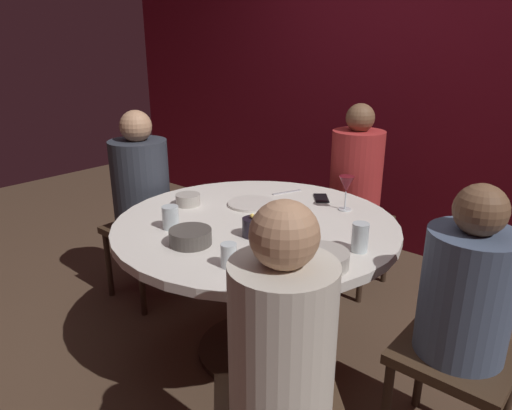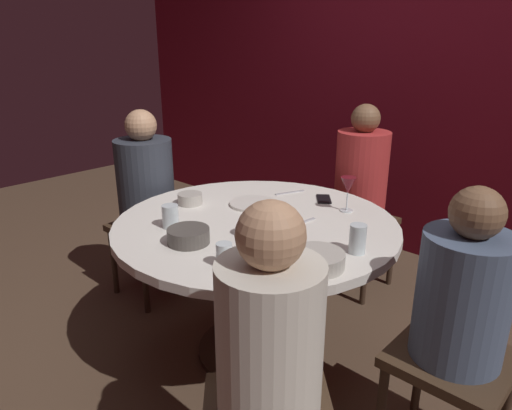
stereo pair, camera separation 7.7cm
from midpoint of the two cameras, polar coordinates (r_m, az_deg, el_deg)
name	(u,v)px [view 1 (the left image)]	position (r m, az deg, el deg)	size (l,w,h in m)	color
ground_plane	(256,350)	(2.55, -0.91, -17.41)	(8.00, 8.00, 0.00)	#4C3828
back_wall	(417,76)	(3.53, 18.52, 14.77)	(6.00, 0.10, 2.60)	maroon
dining_table	(256,250)	(2.25, -0.99, -5.53)	(1.34, 1.34, 0.73)	silver
seated_diner_left	(141,186)	(2.84, -14.71, 2.23)	(0.40, 0.40, 1.17)	#3F2D1E
seated_diner_back	(356,178)	(2.94, 11.43, 3.23)	(0.40, 0.40, 1.19)	#3F2D1E
seated_diner_right	(466,298)	(1.79, 23.21, -10.51)	(0.40, 0.40, 1.10)	#3F2D1E
seated_diner_front_right	(282,348)	(1.38, 1.52, -17.13)	(0.57, 0.57, 1.15)	#3F2D1E
candle_holder	(252,227)	(2.01, -1.57, -2.74)	(0.09, 0.09, 0.10)	black
wine_glass	(346,186)	(2.33, 10.11, 2.36)	(0.08, 0.08, 0.18)	silver
dinner_plate	(252,204)	(2.40, -1.45, 0.17)	(0.25, 0.25, 0.01)	silver
cell_phone	(321,198)	(2.52, 7.15, 0.83)	(0.07, 0.14, 0.01)	black
bowl_serving_large	(190,237)	(1.96, -9.18, -3.88)	(0.18, 0.18, 0.06)	#4C4742
bowl_salad_center	(321,259)	(1.77, 6.80, -6.57)	(0.21, 0.21, 0.06)	#B2ADA3
bowl_small_white	(188,200)	(2.43, -9.26, 0.66)	(0.13, 0.13, 0.06)	#B2ADA3
cup_near_candle	(360,237)	(1.90, 11.53, -3.92)	(0.07, 0.07, 0.12)	silver
cup_by_left_diner	(171,217)	(2.13, -11.47, -1.52)	(0.08, 0.08, 0.11)	silver
cup_by_right_diner	(229,255)	(1.75, -4.63, -6.18)	(0.06, 0.06, 0.09)	silver
fork_near_plate	(287,192)	(2.60, 2.97, 1.58)	(0.02, 0.18, 0.01)	#B7B7BC
knife_near_plate	(301,222)	(2.18, 4.58, -2.13)	(0.02, 0.18, 0.01)	#B7B7BC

